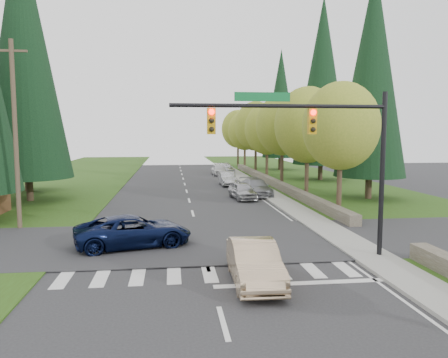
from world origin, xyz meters
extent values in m
plane|color=#28282B|center=(0.00, 0.00, 0.00)|extent=(120.00, 120.00, 0.00)
cube|color=#2B4512|center=(13.00, 20.00, 0.03)|extent=(14.00, 110.00, 0.06)
cube|color=#2B4512|center=(-13.00, 20.00, 0.03)|extent=(14.00, 110.00, 0.06)
cube|color=#28282B|center=(0.00, 8.00, 0.00)|extent=(120.00, 8.00, 0.10)
cube|color=gray|center=(6.90, 22.00, 0.07)|extent=(1.80, 80.00, 0.13)
cube|color=gray|center=(6.05, 22.00, 0.07)|extent=(0.20, 80.00, 0.13)
cube|color=#4C4438|center=(8.60, 30.00, 0.35)|extent=(0.70, 40.00, 0.70)
cylinder|color=black|center=(7.20, 4.50, 3.40)|extent=(0.20, 0.20, 6.80)
cylinder|color=black|center=(2.90, 4.50, 6.20)|extent=(8.60, 0.16, 0.16)
cube|color=#0C662D|center=(2.20, 4.55, 6.55)|extent=(2.20, 0.04, 0.35)
cube|color=#BF8C0C|center=(4.20, 4.50, 5.60)|extent=(0.32, 0.24, 1.00)
sphere|color=#FF0C05|center=(4.20, 4.36, 5.95)|extent=(0.22, 0.22, 0.22)
cube|color=#BF8C0C|center=(0.20, 4.50, 5.60)|extent=(0.32, 0.24, 1.00)
sphere|color=#FF0C05|center=(0.20, 4.36, 5.95)|extent=(0.22, 0.22, 0.22)
cylinder|color=#473828|center=(-9.50, 12.00, 5.00)|extent=(0.24, 0.24, 10.00)
cube|color=#473828|center=(-9.50, 12.00, 9.40)|extent=(1.60, 0.10, 0.12)
cylinder|color=#38281C|center=(9.20, 14.00, 2.38)|extent=(0.32, 0.32, 4.76)
ellipsoid|color=olive|center=(9.20, 14.00, 5.61)|extent=(4.80, 4.80, 5.52)
cylinder|color=#38281C|center=(9.30, 21.00, 2.46)|extent=(0.32, 0.32, 4.93)
ellipsoid|color=olive|center=(9.30, 21.00, 5.81)|extent=(5.20, 5.20, 5.98)
cylinder|color=#38281C|center=(9.10, 28.00, 2.52)|extent=(0.32, 0.32, 5.04)
ellipsoid|color=olive|center=(9.10, 28.00, 5.94)|extent=(5.00, 5.00, 5.75)
cylinder|color=#38281C|center=(9.20, 35.00, 2.41)|extent=(0.32, 0.32, 4.82)
ellipsoid|color=olive|center=(9.20, 35.00, 5.68)|extent=(5.00, 5.00, 5.75)
cylinder|color=#38281C|center=(9.30, 42.00, 2.58)|extent=(0.32, 0.32, 5.15)
ellipsoid|color=olive|center=(9.30, 42.00, 6.07)|extent=(5.40, 5.40, 6.21)
cylinder|color=#38281C|center=(9.10, 49.00, 2.35)|extent=(0.32, 0.32, 4.70)
ellipsoid|color=olive|center=(9.10, 49.00, 5.54)|extent=(4.80, 4.80, 5.52)
cylinder|color=#38281C|center=(9.20, 56.00, 2.49)|extent=(0.32, 0.32, 4.98)
ellipsoid|color=olive|center=(9.20, 56.00, 5.87)|extent=(5.20, 5.20, 5.98)
cylinder|color=#38281C|center=(-12.00, 22.00, 1.00)|extent=(0.50, 0.50, 2.00)
cone|color=black|center=(-12.00, 22.00, 11.30)|extent=(6.46, 6.46, 19.00)
cylinder|color=#38281C|center=(-14.00, 28.00, 1.00)|extent=(0.50, 0.50, 2.00)
cone|color=black|center=(-14.00, 28.00, 10.30)|extent=(5.78, 5.78, 17.00)
cylinder|color=#38281C|center=(14.00, 20.00, 1.00)|extent=(0.50, 0.50, 2.00)
cone|color=black|center=(14.00, 20.00, 9.80)|extent=(5.44, 5.44, 16.00)
cylinder|color=#38281C|center=(15.00, 34.00, 1.00)|extent=(0.50, 0.50, 2.00)
cone|color=black|center=(15.00, 34.00, 10.80)|extent=(6.12, 6.12, 18.00)
cylinder|color=#38281C|center=(14.00, 48.00, 1.00)|extent=(0.50, 0.50, 2.00)
cone|color=black|center=(14.00, 48.00, 9.30)|extent=(5.10, 5.10, 15.00)
imported|color=beige|center=(1.44, 2.07, 0.72)|extent=(1.64, 4.41, 1.44)
imported|color=#0B1438|center=(-3.08, 7.47, 0.73)|extent=(5.66, 3.65, 1.45)
imported|color=#A6A6AA|center=(4.20, 21.14, 0.68)|extent=(2.05, 4.12, 1.35)
imported|color=gray|center=(5.60, 22.94, 0.70)|extent=(2.36, 4.96, 1.40)
imported|color=#B2B2B7|center=(4.20, 30.39, 0.67)|extent=(1.50, 4.10, 1.34)
imported|color=silver|center=(4.51, 41.25, 0.67)|extent=(1.67, 3.96, 1.34)
imported|color=silver|center=(5.60, 43.00, 0.66)|extent=(2.07, 4.63, 1.32)
camera|label=1|loc=(-1.36, -12.30, 5.12)|focal=35.00mm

